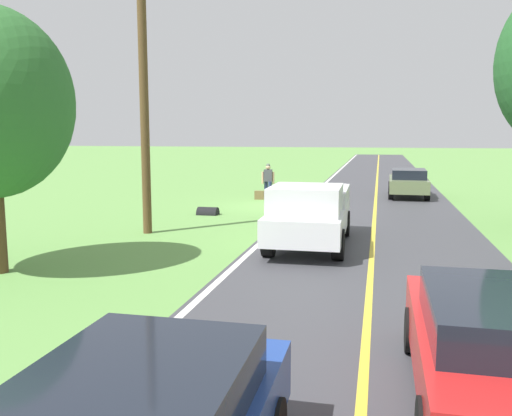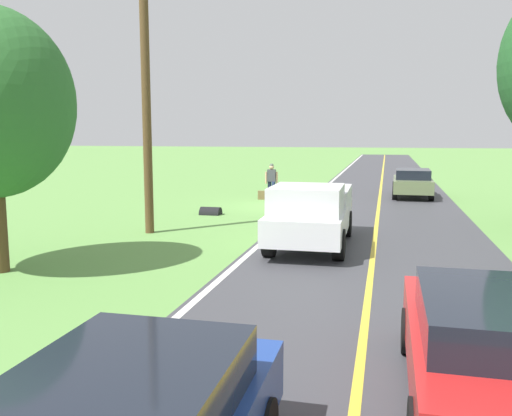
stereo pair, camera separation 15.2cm
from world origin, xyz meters
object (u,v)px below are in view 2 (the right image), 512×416
Objects in this scene: suitcase_carried at (263,195)px; utility_pole_roadside at (146,93)px; hitchhiker_walking at (272,179)px; pickup_truck_passing at (311,213)px; sedan_near_oncoming at (412,182)px; sedan_mid_oncoming at (491,346)px.

utility_pole_roadside is at bearing -15.14° from suitcase_carried.
utility_pole_roadside reaches higher than hitchhiker_walking.
utility_pole_roadside reaches higher than pickup_truck_passing.
pickup_truck_passing reaches higher than sedan_near_oncoming.
utility_pole_roadside is at bearing 54.65° from sedan_near_oncoming.
pickup_truck_passing is 1.23× the size of sedan_near_oncoming.
sedan_near_oncoming is at bearing 105.52° from suitcase_carried.
hitchhiker_walking is 0.20× the size of utility_pole_roadside.
sedan_near_oncoming reaches higher than suitcase_carried.
pickup_truck_passing is at bearing 14.13° from suitcase_carried.
sedan_near_oncoming is 21.78m from sedan_mid_oncoming.
utility_pole_roadside is at bearing -10.38° from pickup_truck_passing.
sedan_mid_oncoming is at bearing 109.15° from hitchhiker_walking.
sedan_near_oncoming is 1.00× the size of sedan_mid_oncoming.
sedan_mid_oncoming is at bearing 111.05° from pickup_truck_passing.
sedan_mid_oncoming is at bearing 132.29° from utility_pole_roadside.
sedan_near_oncoming and sedan_mid_oncoming have the same top height.
utility_pole_roadside reaches higher than sedan_near_oncoming.
sedan_mid_oncoming is (-6.65, 19.15, -0.23)m from hitchhiker_walking.
pickup_truck_passing is 13.67m from sedan_near_oncoming.
sedan_mid_oncoming is (0.05, 21.78, 0.00)m from sedan_near_oncoming.
pickup_truck_passing is 6.47m from utility_pole_roadside.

